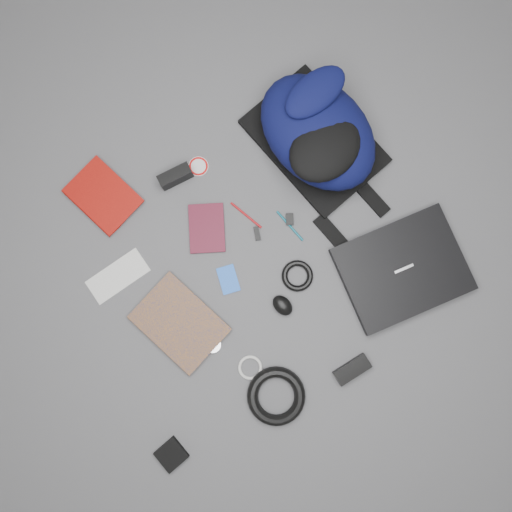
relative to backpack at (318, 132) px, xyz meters
name	(u,v)px	position (x,y,z in m)	size (l,w,h in m)	color
ground	(256,257)	(-0.36, -0.27, -0.10)	(4.00, 4.00, 0.00)	#4F4F51
backpack	(318,132)	(0.00, 0.00, 0.00)	(0.34, 0.49, 0.21)	black
laptop	(402,269)	(0.07, -0.53, -0.08)	(0.40, 0.31, 0.04)	black
textbook_red	(85,214)	(-0.82, 0.11, -0.09)	(0.17, 0.23, 0.03)	maroon
comic_book	(158,346)	(-0.78, -0.40, -0.09)	(0.21, 0.29, 0.02)	#BE6D0D
envelope	(118,276)	(-0.81, -0.13, -0.10)	(0.21, 0.09, 0.00)	silver
dvd_case	(207,228)	(-0.47, -0.11, -0.10)	(0.12, 0.17, 0.01)	#3F0C19
compact_camera	(175,176)	(-0.49, 0.09, -0.07)	(0.11, 0.04, 0.06)	black
sticker_disc	(198,166)	(-0.40, 0.10, -0.10)	(0.07, 0.07, 0.00)	silver
pen_teal	(290,226)	(-0.21, -0.23, -0.10)	(0.01, 0.01, 0.13)	#0B5163
pen_red	(246,215)	(-0.33, -0.13, -0.10)	(0.01, 0.01, 0.14)	#A00C11
id_badge	(228,279)	(-0.48, -0.30, -0.10)	(0.06, 0.09, 0.00)	blue
usb_black	(257,233)	(-0.32, -0.20, -0.10)	(0.02, 0.05, 0.01)	black
key_fob	(290,219)	(-0.20, -0.21, -0.10)	(0.03, 0.04, 0.01)	black
mouse	(283,305)	(-0.35, -0.46, -0.08)	(0.06, 0.08, 0.04)	black
headphone_left	(207,341)	(-0.63, -0.46, -0.10)	(0.05, 0.05, 0.01)	silver
headphone_right	(213,345)	(-0.62, -0.48, -0.10)	(0.05, 0.05, 0.01)	silver
cable_coil	(297,276)	(-0.26, -0.39, -0.09)	(0.11, 0.11, 0.02)	black
power_brick	(352,369)	(-0.23, -0.75, -0.09)	(0.12, 0.05, 0.03)	black
power_cord_coil	(276,396)	(-0.50, -0.72, -0.08)	(0.19, 0.19, 0.04)	black
pouch	(171,455)	(-0.89, -0.74, -0.09)	(0.08, 0.08, 0.02)	black
white_cable_coil	(250,368)	(-0.54, -0.60, -0.10)	(0.08, 0.08, 0.01)	beige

